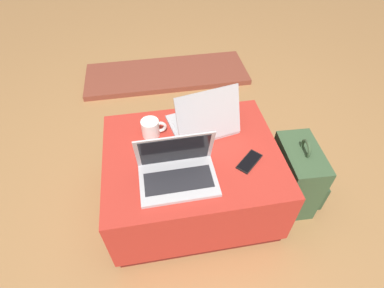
% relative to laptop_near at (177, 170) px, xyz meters
% --- Properties ---
extents(ground_plane, '(14.00, 14.00, 0.00)m').
position_rel_laptop_near_xyz_m(ground_plane, '(0.09, 0.14, -0.46)').
color(ground_plane, '#9E7042').
extents(ottoman, '(0.87, 0.70, 0.41)m').
position_rel_laptop_near_xyz_m(ottoman, '(0.09, 0.14, -0.25)').
color(ottoman, maroon).
rests_on(ottoman, ground_plane).
extents(laptop_near, '(0.35, 0.24, 0.24)m').
position_rel_laptop_near_xyz_m(laptop_near, '(0.00, 0.00, 0.00)').
color(laptop_near, '#B7B7BC').
rests_on(laptop_near, ottoman).
extents(laptop_far, '(0.37, 0.32, 0.26)m').
position_rel_laptop_near_xyz_m(laptop_far, '(0.18, 0.29, 0.00)').
color(laptop_far, '#B7B7BC').
rests_on(laptop_far, ottoman).
extents(cell_phone, '(0.15, 0.14, 0.01)m').
position_rel_laptop_near_xyz_m(cell_phone, '(0.35, 0.03, -0.04)').
color(cell_phone, black).
rests_on(cell_phone, ottoman).
extents(backpack, '(0.25, 0.33, 0.46)m').
position_rel_laptop_near_xyz_m(backpack, '(0.66, 0.06, -0.27)').
color(backpack, '#385133').
rests_on(backpack, ground_plane).
extents(coffee_mug, '(0.13, 0.09, 0.09)m').
position_rel_laptop_near_xyz_m(coffee_mug, '(-0.09, 0.30, -0.00)').
color(coffee_mug, white).
rests_on(coffee_mug, ottoman).
extents(fireplace_hearth, '(1.40, 0.50, 0.04)m').
position_rel_laptop_near_xyz_m(fireplace_hearth, '(0.09, 1.44, -0.44)').
color(fireplace_hearth, brown).
rests_on(fireplace_hearth, ground_plane).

